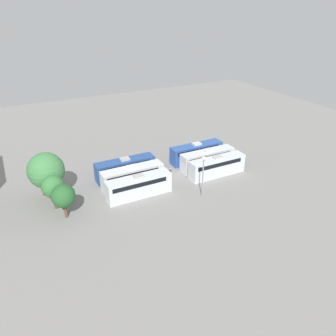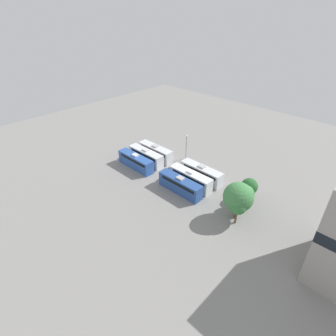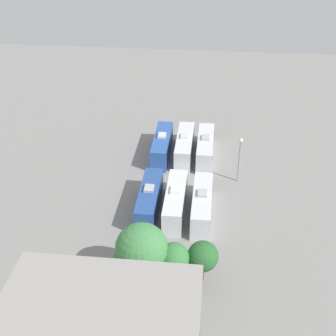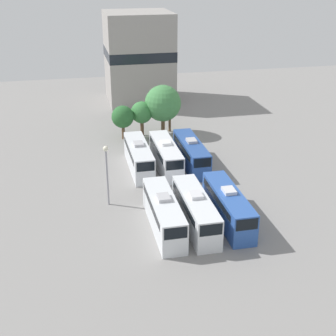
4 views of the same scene
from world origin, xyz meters
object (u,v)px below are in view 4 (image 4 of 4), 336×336
bus_0 (164,212)px  bus_3 (139,156)px  bus_5 (191,153)px  bus_4 (166,155)px  tree_0 (123,117)px  tree_3 (170,107)px  depot_building (139,57)px  tree_2 (163,103)px  worker_person (175,185)px  bus_2 (228,205)px  light_pole (107,165)px  bus_1 (195,210)px  tree_1 (142,113)px

bus_0 → bus_3: (-0.14, 14.94, 0.00)m
bus_0 → bus_5: same height
bus_4 → tree_0: (-4.01, 11.83, 1.62)m
tree_3 → depot_building: (-1.75, 18.76, 4.22)m
bus_3 → tree_3: (7.03, 13.36, 2.17)m
tree_2 → tree_3: 1.70m
worker_person → tree_3: bearing=79.3°
tree_0 → tree_3: bearing=13.8°
bus_0 → bus_2: size_ratio=1.00×
bus_4 → light_pole: (-8.25, -8.40, 2.96)m
bus_5 → worker_person: size_ratio=6.07×
bus_1 → depot_building: bearing=87.7°
bus_4 → tree_2: size_ratio=1.37×
depot_building → worker_person: bearing=-93.1°
bus_1 → tree_3: size_ratio=1.86×
light_pole → tree_2: (10.57, 21.30, 0.05)m
bus_3 → light_pole: size_ratio=1.51×
depot_building → bus_1: bearing=-92.3°
light_pole → depot_building: (10.06, 40.85, 3.43)m
bus_3 → tree_1: tree_1 is taller
bus_0 → bus_1: bearing=-2.5°
bus_0 → depot_building: depot_building is taller
bus_2 → worker_person: 8.57m
bus_4 → tree_3: tree_3 is taller
bus_1 → bus_4: size_ratio=1.00×
tree_3 → bus_0: bearing=-103.7°
bus_2 → tree_1: tree_1 is taller
bus_4 → bus_3: bearing=174.6°
tree_0 → depot_building: (5.82, 20.62, 4.77)m
bus_2 → worker_person: bus_2 is taller
bus_0 → bus_3: same height
bus_0 → bus_4: 14.99m
tree_0 → tree_1: size_ratio=0.96×
worker_person → depot_building: (2.13, 39.37, 7.42)m
light_pole → tree_0: light_pole is taller
bus_4 → tree_3: 14.31m
bus_1 → tree_0: tree_0 is taller
bus_5 → light_pole: light_pole is taller
bus_2 → tree_3: 28.34m
bus_3 → worker_person: bearing=-66.6°
bus_3 → bus_4: size_ratio=1.00×
worker_person → tree_1: (-0.68, 19.59, 2.86)m
bus_0 → bus_3: 14.94m
tree_2 → depot_building: bearing=91.5°
bus_2 → depot_building: (-1.62, 47.02, 6.39)m
bus_0 → worker_person: 8.32m
worker_person → bus_2: bearing=-63.9°
tree_3 → bus_2: bearing=-90.3°
bus_2 → tree_3: size_ratio=1.86×
bus_0 → bus_4: same height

